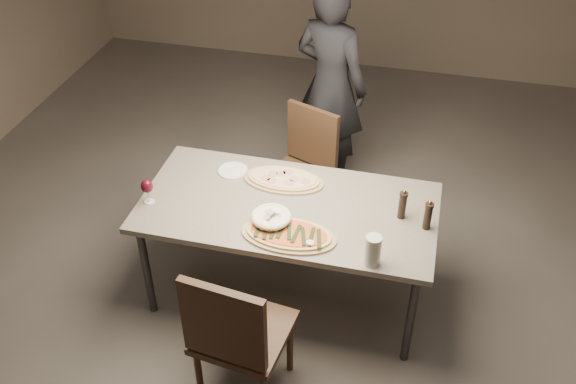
% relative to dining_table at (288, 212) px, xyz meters
% --- Properties ---
extents(room, '(7.00, 7.00, 7.00)m').
position_rel_dining_table_xyz_m(room, '(0.00, 0.00, 0.71)').
color(room, '#58524C').
rests_on(room, ground).
extents(dining_table, '(1.80, 0.90, 0.75)m').
position_rel_dining_table_xyz_m(dining_table, '(0.00, 0.00, 0.00)').
color(dining_table, gray).
rests_on(dining_table, ground).
extents(zucchini_pizza, '(0.56, 0.31, 0.05)m').
position_rel_dining_table_xyz_m(zucchini_pizza, '(0.07, -0.28, 0.07)').
color(zucchini_pizza, tan).
rests_on(zucchini_pizza, dining_table).
extents(ham_pizza, '(0.52, 0.29, 0.04)m').
position_rel_dining_table_xyz_m(ham_pizza, '(-0.09, 0.23, 0.07)').
color(ham_pizza, tan).
rests_on(ham_pizza, dining_table).
extents(bread_basket, '(0.23, 0.23, 0.08)m').
position_rel_dining_table_xyz_m(bread_basket, '(-0.05, -0.21, 0.11)').
color(bread_basket, '#F5EFC7').
rests_on(bread_basket, dining_table).
extents(oil_dish, '(0.13, 0.13, 0.01)m').
position_rel_dining_table_xyz_m(oil_dish, '(-0.11, -0.25, 0.06)').
color(oil_dish, white).
rests_on(oil_dish, dining_table).
extents(pepper_mill_left, '(0.05, 0.05, 0.20)m').
position_rel_dining_table_xyz_m(pepper_mill_left, '(0.83, -0.01, 0.15)').
color(pepper_mill_left, black).
rests_on(pepper_mill_left, dining_table).
extents(pepper_mill_right, '(0.05, 0.05, 0.20)m').
position_rel_dining_table_xyz_m(pepper_mill_right, '(0.68, 0.05, 0.15)').
color(pepper_mill_right, black).
rests_on(pepper_mill_right, dining_table).
extents(carafe, '(0.09, 0.09, 0.18)m').
position_rel_dining_table_xyz_m(carafe, '(0.56, -0.38, 0.15)').
color(carafe, silver).
rests_on(carafe, dining_table).
extents(wine_glass, '(0.07, 0.07, 0.17)m').
position_rel_dining_table_xyz_m(wine_glass, '(-0.83, -0.17, 0.17)').
color(wine_glass, silver).
rests_on(wine_glass, dining_table).
extents(side_plate, '(0.19, 0.19, 0.01)m').
position_rel_dining_table_xyz_m(side_plate, '(-0.43, 0.25, 0.06)').
color(side_plate, white).
rests_on(side_plate, dining_table).
extents(chair_near, '(0.53, 0.53, 1.00)m').
position_rel_dining_table_xyz_m(chair_near, '(-0.07, -0.88, -0.13)').
color(chair_near, '#3D2819').
rests_on(chair_near, ground).
extents(chair_far, '(0.57, 0.57, 0.93)m').
position_rel_dining_table_xyz_m(chair_far, '(-0.07, 0.77, -0.17)').
color(chair_far, '#3D2819').
rests_on(chair_far, ground).
extents(diner, '(0.72, 0.60, 1.68)m').
position_rel_dining_table_xyz_m(diner, '(-0.01, 1.40, 0.15)').
color(diner, black).
rests_on(diner, ground).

